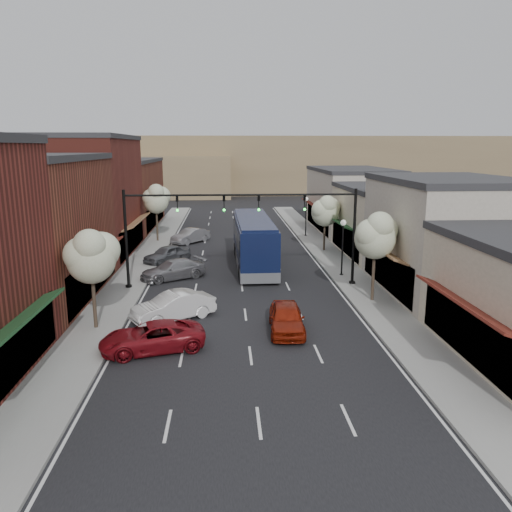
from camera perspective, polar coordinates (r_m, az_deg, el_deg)
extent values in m
plane|color=black|center=(28.21, -1.06, -8.04)|extent=(160.00, 160.00, 0.00)
cube|color=gray|center=(46.53, -12.46, -0.03)|extent=(2.80, 73.00, 0.15)
cube|color=gray|center=(46.94, 8.24, 0.24)|extent=(2.80, 73.00, 0.15)
cube|color=gray|center=(46.33, -10.75, -0.01)|extent=(0.25, 73.00, 0.17)
cube|color=gray|center=(46.67, 6.55, 0.22)|extent=(0.25, 73.00, 0.17)
cube|color=#1A4220|center=(21.24, -26.21, -7.45)|extent=(1.07, 9.80, 0.49)
cube|color=brown|center=(35.39, -25.39, 2.50)|extent=(9.00, 14.00, 9.00)
cube|color=#2D2D30|center=(34.99, -26.10, 10.10)|extent=(9.20, 14.10, 0.40)
cube|color=black|center=(34.63, -18.48, -2.04)|extent=(0.60, 11.90, 2.60)
cube|color=maroon|center=(34.10, -17.35, 0.41)|extent=(1.07, 9.80, 0.49)
cube|color=maroon|center=(48.46, -19.43, 6.25)|extent=(9.00, 14.00, 10.50)
cube|color=#2D2D30|center=(48.25, -19.90, 12.68)|extent=(9.20, 14.10, 0.40)
cube|color=black|center=(47.98, -14.29, 2.11)|extent=(0.60, 11.90, 2.60)
cube|color=olive|center=(47.60, -13.43, 3.90)|extent=(1.07, 9.80, 0.49)
cube|color=brown|center=(64.05, -15.51, 6.70)|extent=(9.00, 18.00, 8.00)
cube|color=#2D2D30|center=(63.81, -15.73, 10.45)|extent=(9.20, 18.10, 0.40)
cube|color=black|center=(63.59, -11.67, 4.68)|extent=(0.60, 15.30, 2.60)
cube|color=#1A4220|center=(63.30, -11.01, 6.04)|extent=(1.07, 12.60, 0.49)
cube|color=black|center=(24.71, 23.98, -8.22)|extent=(0.60, 10.20, 2.60)
cube|color=maroon|center=(23.89, 22.58, -4.99)|extent=(1.07, 8.40, 0.49)
cube|color=#BCB2A1|center=(36.20, 20.87, 1.87)|extent=(8.00, 12.00, 7.50)
cube|color=#2D2D30|center=(35.74, 21.36, 8.11)|extent=(8.20, 12.10, 0.40)
cube|color=black|center=(35.27, 15.12, -1.57)|extent=(0.60, 10.20, 2.60)
cube|color=olive|center=(34.70, 14.00, 0.81)|extent=(1.07, 8.40, 0.49)
cube|color=beige|center=(47.35, 14.90, 3.66)|extent=(8.00, 12.00, 6.00)
cube|color=#2D2D30|center=(46.99, 15.11, 7.51)|extent=(8.20, 12.10, 0.40)
cube|color=black|center=(46.54, 10.47, 1.97)|extent=(0.60, 10.20, 2.60)
cube|color=#1A4220|center=(46.11, 9.58, 3.80)|extent=(1.07, 8.40, 0.49)
cube|color=#BCB2A1|center=(60.62, 10.79, 6.16)|extent=(8.00, 16.00, 7.00)
cube|color=#2D2D30|center=(60.34, 10.93, 9.65)|extent=(8.20, 16.10, 0.40)
cube|color=black|center=(60.05, 7.28, 4.39)|extent=(0.60, 13.60, 2.60)
cube|color=maroon|center=(59.71, 6.56, 5.82)|extent=(1.07, 11.20, 0.49)
cube|color=#7A6647|center=(116.48, -3.04, 10.47)|extent=(120.00, 30.00, 12.00)
cube|color=#7A6647|center=(107.26, -16.60, 8.75)|extent=(50.00, 20.00, 8.00)
cylinder|color=black|center=(36.89, 10.91, -3.08)|extent=(0.44, 0.44, 0.30)
cylinder|color=black|center=(36.16, 11.13, 2.04)|extent=(0.20, 0.20, 7.00)
cylinder|color=black|center=(34.94, 4.93, 7.01)|extent=(8.00, 0.14, 0.14)
imported|color=black|center=(35.06, 5.57, 6.03)|extent=(0.18, 0.46, 1.10)
sphere|color=#19E533|center=(34.99, 5.58, 5.33)|extent=(0.18, 0.18, 0.18)
imported|color=black|center=(34.70, 0.31, 6.02)|extent=(0.18, 0.46, 1.10)
sphere|color=#19E533|center=(34.63, 0.33, 5.31)|extent=(0.18, 0.18, 0.18)
cylinder|color=black|center=(36.40, -14.33, -3.46)|extent=(0.44, 0.44, 0.30)
cylinder|color=black|center=(35.66, -14.62, 1.73)|extent=(0.20, 0.20, 7.00)
cylinder|color=black|center=(34.68, -8.35, 6.89)|extent=(8.00, 0.14, 0.14)
imported|color=black|center=(34.78, -8.98, 5.89)|extent=(0.18, 0.46, 1.10)
sphere|color=#19E533|center=(34.71, -8.98, 5.18)|extent=(0.18, 0.18, 0.18)
imported|color=black|center=(34.62, -3.68, 5.98)|extent=(0.18, 0.46, 1.10)
sphere|color=#19E533|center=(34.55, -3.67, 5.27)|extent=(0.18, 0.18, 0.18)
cylinder|color=#47382B|center=(32.82, 13.26, -2.04)|extent=(0.20, 0.20, 3.71)
sphere|color=#B6C194|center=(32.34, 13.46, 1.95)|extent=(2.60, 2.60, 2.60)
sphere|color=#B6C194|center=(32.69, 14.19, 2.84)|extent=(2.00, 2.00, 2.00)
sphere|color=#B6C194|center=(31.88, 12.96, 2.46)|extent=(1.90, 1.90, 1.90)
sphere|color=#B6C194|center=(31.74, 13.98, 3.43)|extent=(1.70, 1.70, 1.70)
cylinder|color=#47382B|center=(48.06, 7.82, 2.47)|extent=(0.20, 0.20, 3.33)
sphere|color=#B6C194|center=(47.75, 7.89, 4.93)|extent=(2.60, 2.60, 2.60)
sphere|color=#B6C194|center=(48.09, 8.42, 5.46)|extent=(2.00, 2.00, 2.00)
sphere|color=#B6C194|center=(47.34, 7.50, 5.26)|extent=(1.90, 1.90, 1.90)
sphere|color=#B6C194|center=(47.18, 8.16, 5.85)|extent=(1.70, 1.70, 1.70)
cylinder|color=#47382B|center=(28.54, -18.02, -4.70)|extent=(0.20, 0.20, 3.52)
sphere|color=#B6C194|center=(27.99, -18.32, -0.39)|extent=(2.60, 2.60, 2.60)
sphere|color=#B6C194|center=(28.06, -17.24, 0.64)|extent=(2.00, 2.00, 2.00)
sphere|color=#B6C194|center=(27.75, -19.32, 0.13)|extent=(1.90, 1.90, 1.90)
sphere|color=#B6C194|center=(27.32, -18.50, 1.18)|extent=(1.70, 1.70, 1.70)
cylinder|color=#47382B|center=(53.49, -11.24, 3.63)|extent=(0.20, 0.20, 3.84)
sphere|color=#B6C194|center=(53.19, -11.35, 6.18)|extent=(2.60, 2.60, 2.60)
sphere|color=#B6C194|center=(53.37, -10.79, 6.74)|extent=(2.00, 2.00, 2.00)
sphere|color=#B6C194|center=(52.91, -11.84, 6.52)|extent=(1.90, 1.90, 1.90)
sphere|color=#B6C194|center=(52.59, -11.36, 7.17)|extent=(1.70, 1.70, 1.70)
cylinder|color=black|center=(39.20, 9.73, -2.19)|extent=(0.28, 0.28, 0.20)
cylinder|color=black|center=(38.77, 9.83, 0.53)|extent=(0.12, 0.12, 4.00)
sphere|color=white|center=(38.39, 9.95, 3.77)|extent=(0.44, 0.44, 0.44)
cylinder|color=black|center=(55.99, 5.68, 2.30)|extent=(0.28, 0.28, 0.20)
cylinder|color=black|center=(55.69, 5.72, 4.22)|extent=(0.12, 0.12, 4.00)
sphere|color=white|center=(55.42, 5.77, 6.50)|extent=(0.44, 0.44, 0.44)
cube|color=#0E1639|center=(41.86, -0.28, 1.81)|extent=(3.11, 13.33, 3.42)
cube|color=#595B60|center=(42.17, -0.27, -0.27)|extent=(3.13, 13.35, 0.77)
cube|color=black|center=(41.77, -0.28, 2.48)|extent=(3.16, 12.27, 1.22)
cube|color=#0E1639|center=(41.57, -0.28, 4.20)|extent=(2.87, 12.80, 0.28)
cube|color=black|center=(35.27, 0.52, 0.99)|extent=(2.30, 0.12, 1.33)
cylinder|color=black|center=(37.59, -1.73, -1.90)|extent=(0.37, 1.16, 1.15)
cylinder|color=black|center=(37.80, 2.23, -1.82)|extent=(0.37, 1.16, 1.15)
cylinder|color=black|center=(46.21, -2.28, 0.80)|extent=(0.37, 1.16, 1.15)
cylinder|color=black|center=(46.39, 0.94, 0.86)|extent=(0.37, 1.16, 1.15)
cylinder|color=black|center=(44.70, -2.20, 0.41)|extent=(0.37, 1.16, 1.15)
cylinder|color=black|center=(44.88, 1.13, 0.46)|extent=(0.37, 1.16, 1.15)
imported|color=maroon|center=(27.24, 3.50, -7.08)|extent=(2.09, 4.66, 1.56)
imported|color=maroon|center=(25.31, -11.80, -9.05)|extent=(5.53, 3.62, 1.42)
imported|color=silver|center=(29.41, -9.43, -5.70)|extent=(5.04, 3.99, 1.60)
imported|color=gray|center=(38.30, -9.47, -1.55)|extent=(5.38, 4.34, 1.46)
imported|color=#55575C|center=(43.81, -10.12, 0.21)|extent=(4.28, 4.47, 1.50)
imported|color=gray|center=(52.42, -7.49, 2.29)|extent=(4.11, 4.58, 1.51)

